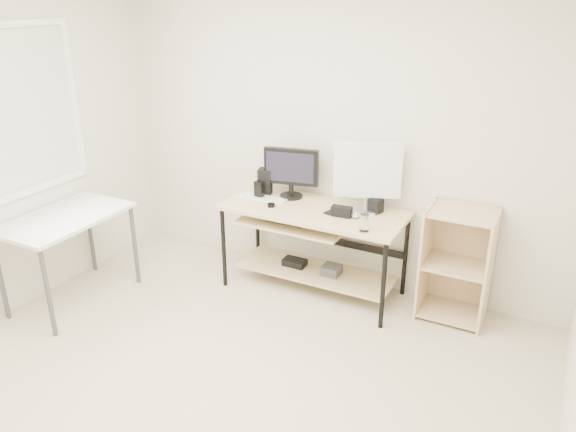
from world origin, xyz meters
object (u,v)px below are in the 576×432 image
Objects in this scene: shelf_unit at (458,263)px; side_table at (66,225)px; black_monitor at (291,170)px; white_imac at (367,172)px; desk at (311,232)px; audio_controller at (259,190)px.

side_table is at bearing -156.67° from shelf_unit.
black_monitor reaches higher than shelf_unit.
desk is at bearing 176.74° from white_imac.
side_table is at bearing -147.35° from desk.
shelf_unit is at bearing -10.96° from black_monitor.
black_monitor is 0.83× the size of white_imac.
side_table is 3.09m from shelf_unit.
desk is 2.64× the size of white_imac.
desk is 10.03× the size of audio_controller.
desk is 1.97m from side_table.
shelf_unit is at bearing 23.33° from side_table.
shelf_unit is 6.02× the size of audio_controller.
desk and side_table have the same top height.
white_imac is at bearing 30.19° from side_table.
white_imac is 3.80× the size of audio_controller.
side_table is 2.43m from white_imac.
black_monitor is 0.68m from white_imac.
side_table is at bearing -150.51° from black_monitor.
audio_controller is at bearing 179.44° from desk.
black_monitor reaches higher than side_table.
desk is at bearing -172.23° from shelf_unit.
black_monitor is (-0.26, 0.15, 0.46)m from desk.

